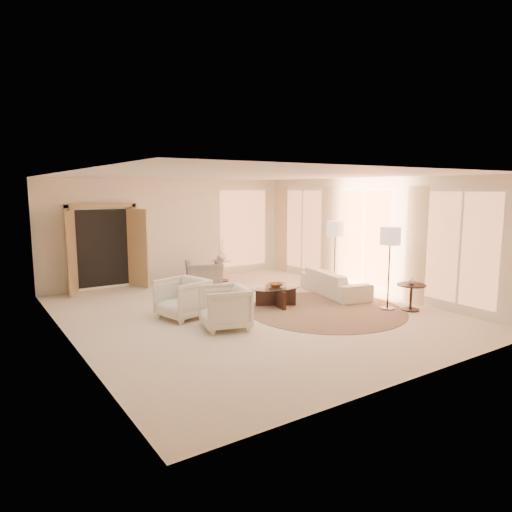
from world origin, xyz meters
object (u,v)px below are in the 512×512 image
end_table (411,293)px  side_vase (221,255)px  floor_lamp_near (335,232)px  end_vase (412,280)px  accent_chair (204,270)px  sofa (335,283)px  coffee_table (276,294)px  floor_lamp_far (390,240)px  armchair_right (225,305)px  armchair_left (182,296)px  bowl (276,285)px  side_table (222,269)px

end_table → side_vase: (-1.82, 4.86, 0.34)m
floor_lamp_near → end_vase: 2.47m
accent_chair → side_vase: (0.64, 0.20, 0.30)m
sofa → coffee_table: bearing=104.3°
floor_lamp_near → floor_lamp_far: bearing=-99.5°
armchair_right → coffee_table: 1.88m
accent_chair → floor_lamp_near: 3.56m
floor_lamp_far → end_vase: size_ratio=10.28×
armchair_right → side_vase: bearing=167.1°
armchair_right → floor_lamp_far: 3.76m
armchair_left → accent_chair: 3.10m
sofa → floor_lamp_near: 1.29m
armchair_left → end_vase: (4.23, -2.13, 0.21)m
floor_lamp_near → bowl: floor_lamp_near is taller
coffee_table → side_table: side_table is taller
side_table → end_table: bearing=-69.5°
floor_lamp_far → end_table: bearing=-44.7°
sofa → floor_lamp_near: size_ratio=1.17×
armchair_right → bowl: armchair_right is taller
coffee_table → bowl: bowl is taller
accent_chair → end_vase: size_ratio=5.59×
armchair_left → accent_chair: armchair_left is taller
sofa → end_vase: 2.00m
armchair_left → coffee_table: size_ratio=0.56×
sofa → armchair_left: 3.90m
accent_chair → end_vase: 5.28m
end_table → floor_lamp_far: 1.20m
accent_chair → coffee_table: size_ratio=0.61×
sofa → side_table: size_ratio=3.47×
sofa → armchair_left: (-3.89, 0.19, 0.14)m
accent_chair → side_vase: 0.73m
armchair_left → side_vase: 3.66m
end_vase → accent_chair: bearing=117.8°
side_vase → sofa: bearing=-63.1°
floor_lamp_near → bowl: 2.42m
side_table → armchair_left: bearing=-131.4°
armchair_left → accent_chair: bearing=130.6°
armchair_left → armchair_right: armchair_left is taller
armchair_left → coffee_table: (2.08, -0.26, -0.16)m
floor_lamp_far → end_vase: bearing=-44.7°
accent_chair → end_table: size_ratio=1.60×
side_table → end_vase: size_ratio=3.46×
sofa → end_table: sofa is taller
floor_lamp_far → bowl: floor_lamp_far is taller
sofa → side_table: sofa is taller
bowl → armchair_right: bearing=-155.7°
coffee_table → side_vase: (0.33, 3.00, 0.45)m
side_table → bowl: size_ratio=1.91×
armchair_right → floor_lamp_near: (3.86, 1.23, 1.05)m
floor_lamp_near → floor_lamp_far: size_ratio=1.00×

